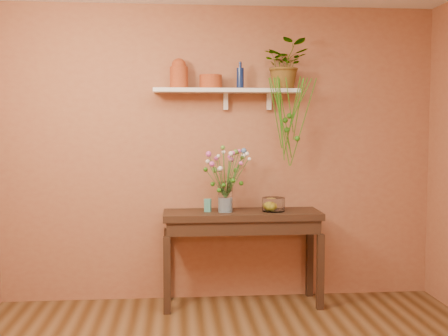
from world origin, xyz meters
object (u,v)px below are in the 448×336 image
(blue_bottle, at_px, (240,78))
(glass_vase, at_px, (225,199))
(glass_bowl, at_px, (273,205))
(terracotta_jug, at_px, (179,74))
(bouquet, at_px, (226,166))
(spider_plant, at_px, (285,64))
(sideboard, at_px, (242,225))

(blue_bottle, relative_size, glass_vase, 0.90)
(glass_vase, distance_m, glass_bowl, 0.43)
(glass_bowl, bearing_deg, terracotta_jug, 170.25)
(terracotta_jug, relative_size, blue_bottle, 1.11)
(terracotta_jug, bearing_deg, glass_bowl, -9.75)
(terracotta_jug, bearing_deg, bouquet, -21.27)
(bouquet, height_order, glass_bowl, bouquet)
(terracotta_jug, relative_size, bouquet, 0.57)
(glass_vase, bearing_deg, blue_bottle, 42.67)
(blue_bottle, height_order, bouquet, blue_bottle)
(terracotta_jug, bearing_deg, spider_plant, -1.22)
(glass_vase, relative_size, bouquet, 0.57)
(blue_bottle, relative_size, spider_plant, 0.55)
(terracotta_jug, xyz_separation_m, glass_vase, (0.40, -0.15, -1.11))
(terracotta_jug, relative_size, spider_plant, 0.61)
(spider_plant, relative_size, glass_vase, 1.65)
(glass_vase, xyz_separation_m, glass_bowl, (0.43, 0.00, -0.06))
(spider_plant, bearing_deg, glass_vase, -167.06)
(sideboard, height_order, bouquet, bouquet)
(sideboard, bearing_deg, bouquet, -166.78)
(glass_vase, bearing_deg, spider_plant, 12.94)
(terracotta_jug, bearing_deg, sideboard, -12.66)
(sideboard, height_order, terracotta_jug, terracotta_jug)
(glass_bowl, bearing_deg, glass_vase, -179.41)
(sideboard, relative_size, blue_bottle, 5.81)
(glass_bowl, bearing_deg, spider_plant, 45.09)
(spider_plant, bearing_deg, bouquet, -165.84)
(sideboard, bearing_deg, terracotta_jug, 167.34)
(spider_plant, bearing_deg, terracotta_jug, 178.78)
(blue_bottle, distance_m, spider_plant, 0.43)
(spider_plant, distance_m, glass_vase, 1.33)
(glass_vase, bearing_deg, terracotta_jug, 159.85)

